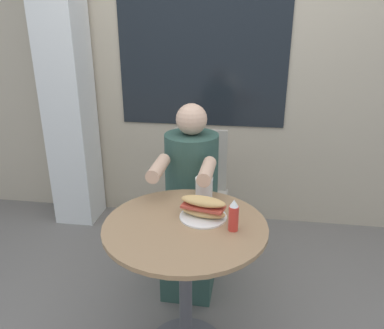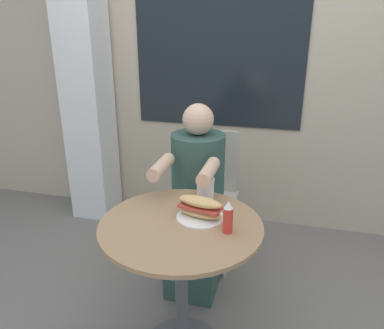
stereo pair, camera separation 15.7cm
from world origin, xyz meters
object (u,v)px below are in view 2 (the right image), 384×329
cafe_table (181,261)px  drink_cup (205,188)px  sandwich_on_plate (200,209)px  condiment_bottle (228,217)px  diner_chair (209,184)px  seated_diner (196,212)px

cafe_table → drink_cup: (0.05, 0.27, 0.24)m
sandwich_on_plate → condiment_bottle: 0.16m
drink_cup → condiment_bottle: size_ratio=0.74×
diner_chair → condiment_bottle: bearing=107.2°
cafe_table → diner_chair: size_ratio=0.82×
seated_diner → drink_cup: seated_diner is taller
sandwich_on_plate → seated_diner: bearing=105.6°
seated_diner → drink_cup: size_ratio=10.79×
drink_cup → cafe_table: bearing=-100.0°
diner_chair → seated_diner: bearing=90.5°
diner_chair → drink_cup: bearing=100.7°
cafe_table → condiment_bottle: size_ratio=5.10×
cafe_table → diner_chair: 0.87m
drink_cup → seated_diner: bearing=112.9°
drink_cup → condiment_bottle: bearing=-61.5°
sandwich_on_plate → condiment_bottle: condiment_bottle is taller
seated_diner → sandwich_on_plate: bearing=106.4°
diner_chair → seated_diner: size_ratio=0.78×
diner_chair → sandwich_on_plate: (0.13, -0.80, 0.24)m
diner_chair → drink_cup: size_ratio=8.37×
condiment_bottle → sandwich_on_plate: bearing=147.5°
seated_diner → drink_cup: 0.39m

